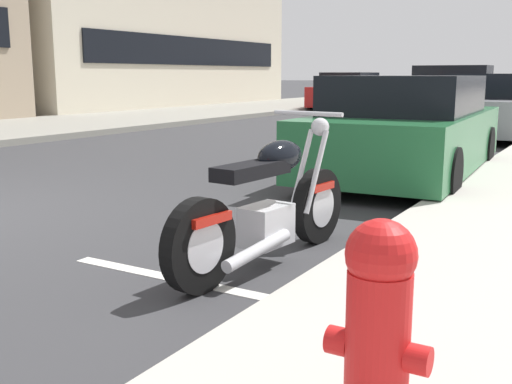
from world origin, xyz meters
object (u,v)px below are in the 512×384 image
(parked_car_across_street, at_px, (407,130))
(crossing_truck, at_px, (452,82))
(parked_car_mid_block, at_px, (493,108))
(car_opposite_curb, at_px, (348,92))
(fire_hydrant, at_px, (378,327))
(parked_motorcycle, at_px, (268,208))

(parked_car_across_street, height_order, crossing_truck, crossing_truck)
(parked_car_mid_block, distance_m, car_opposite_curb, 11.13)
(car_opposite_curb, height_order, fire_hydrant, car_opposite_curb)
(parked_car_mid_block, relative_size, car_opposite_curb, 1.05)
(car_opposite_curb, bearing_deg, parked_car_mid_block, 36.95)
(parked_car_across_street, distance_m, car_opposite_curb, 16.65)
(parked_motorcycle, bearing_deg, parked_car_mid_block, 7.00)
(crossing_truck, distance_m, car_opposite_curb, 10.59)
(parked_car_across_street, relative_size, fire_hydrant, 5.68)
(parked_motorcycle, distance_m, parked_car_mid_block, 10.81)
(parked_car_across_street, xyz_separation_m, parked_car_mid_block, (6.46, 0.02, -0.00))
(car_opposite_curb, bearing_deg, crossing_truck, 169.09)
(parked_motorcycle, xyz_separation_m, fire_hydrant, (-1.98, -1.55, 0.13))
(parked_motorcycle, relative_size, crossing_truck, 0.40)
(parked_motorcycle, height_order, fire_hydrant, parked_motorcycle)
(parked_car_across_street, xyz_separation_m, car_opposite_curb, (15.09, 7.04, 0.04))
(parked_car_mid_block, xyz_separation_m, fire_hydrant, (-12.78, -1.87, -0.10))
(parked_car_mid_block, distance_m, crossing_truck, 19.85)
(parked_car_across_street, height_order, fire_hydrant, parked_car_across_street)
(parked_car_across_street, bearing_deg, parked_motorcycle, -179.08)
(parked_car_mid_block, bearing_deg, car_opposite_curb, 37.82)
(car_opposite_curb, bearing_deg, fire_hydrant, 20.36)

